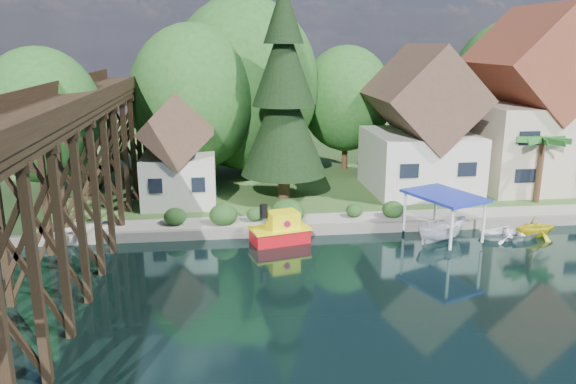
# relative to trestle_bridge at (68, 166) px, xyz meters

# --- Properties ---
(ground) EXTENTS (140.00, 140.00, 0.00)m
(ground) POSITION_rel_trestle_bridge_xyz_m (16.00, -5.17, -5.35)
(ground) COLOR black
(ground) RESTS_ON ground
(bank) EXTENTS (140.00, 52.00, 0.50)m
(bank) POSITION_rel_trestle_bridge_xyz_m (16.00, 28.83, -5.10)
(bank) COLOR #2E4E1F
(bank) RESTS_ON ground
(seawall) EXTENTS (60.00, 0.40, 0.62)m
(seawall) POSITION_rel_trestle_bridge_xyz_m (20.00, 2.83, -5.04)
(seawall) COLOR slate
(seawall) RESTS_ON ground
(promenade) EXTENTS (50.00, 2.60, 0.06)m
(promenade) POSITION_rel_trestle_bridge_xyz_m (22.00, 4.13, -4.82)
(promenade) COLOR gray
(promenade) RESTS_ON bank
(trestle_bridge) EXTENTS (4.12, 44.18, 9.30)m
(trestle_bridge) POSITION_rel_trestle_bridge_xyz_m (0.00, 0.00, 0.00)
(trestle_bridge) COLOR black
(trestle_bridge) RESTS_ON ground
(house_left) EXTENTS (7.64, 8.64, 11.02)m
(house_left) POSITION_rel_trestle_bridge_xyz_m (23.00, 10.83, -0.21)
(house_left) COLOR beige
(house_left) RESTS_ON bank
(house_center) EXTENTS (8.65, 9.18, 13.89)m
(house_center) POSITION_rel_trestle_bridge_xyz_m (32.00, 11.33, 1.07)
(house_center) COLOR #BDB093
(house_center) RESTS_ON bank
(shed) EXTENTS (5.09, 5.40, 7.85)m
(shed) POSITION_rel_trestle_bridge_xyz_m (5.00, 9.33, -1.52)
(shed) COLOR beige
(shed) RESTS_ON bank
(bg_trees) EXTENTS (49.90, 13.30, 10.57)m
(bg_trees) POSITION_rel_trestle_bridge_xyz_m (17.00, 16.08, 1.94)
(bg_trees) COLOR #382314
(bg_trees) RESTS_ON bank
(shrubs) EXTENTS (15.76, 2.47, 1.70)m
(shrubs) POSITION_rel_trestle_bridge_xyz_m (11.40, 4.09, -4.12)
(shrubs) COLOR #153C15
(shrubs) RESTS_ON bank
(conifer) EXTENTS (6.18, 6.18, 15.21)m
(conifer) POSITION_rel_trestle_bridge_xyz_m (12.45, 9.60, 2.48)
(conifer) COLOR #382314
(conifer) RESTS_ON bank
(palm_tree) EXTENTS (4.06, 4.06, 5.00)m
(palm_tree) POSITION_rel_trestle_bridge_xyz_m (30.32, 6.50, -0.48)
(palm_tree) COLOR #382314
(palm_tree) RESTS_ON bank
(tugboat) EXTENTS (3.78, 2.65, 2.48)m
(tugboat) POSITION_rel_trestle_bridge_xyz_m (11.36, 1.77, -4.61)
(tugboat) COLOR red
(tugboat) RESTS_ON ground
(boat_white_a) EXTENTS (3.92, 2.99, 0.76)m
(boat_white_a) POSITION_rel_trestle_bridge_xyz_m (25.49, 0.78, -4.97)
(boat_white_a) COLOR white
(boat_white_a) RESTS_ON ground
(boat_canopy) EXTENTS (4.58, 5.35, 2.91)m
(boat_canopy) POSITION_rel_trestle_bridge_xyz_m (21.06, 0.85, -4.10)
(boat_canopy) COLOR white
(boat_canopy) RESTS_ON ground
(boat_yellow) EXTENTS (2.88, 2.53, 1.43)m
(boat_yellow) POSITION_rel_trestle_bridge_xyz_m (27.11, 0.91, -4.63)
(boat_yellow) COLOR yellow
(boat_yellow) RESTS_ON ground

